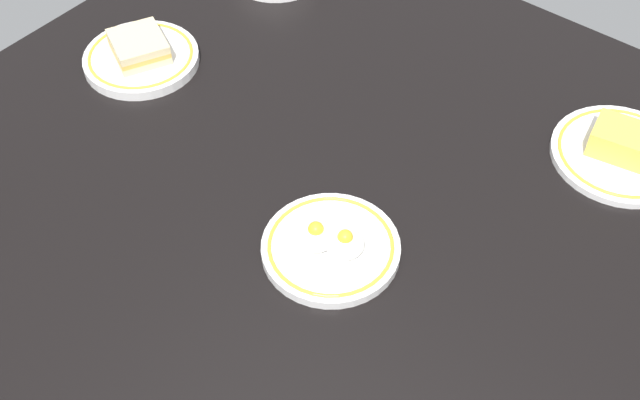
% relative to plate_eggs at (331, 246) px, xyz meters
% --- Properties ---
extents(dining_table, '(1.19, 1.15, 0.04)m').
position_rel_plate_eggs_xyz_m(dining_table, '(0.05, -0.05, -0.03)').
color(dining_table, black).
rests_on(dining_table, ground).
extents(plate_eggs, '(0.17, 0.17, 0.05)m').
position_rel_plate_eggs_xyz_m(plate_eggs, '(0.00, 0.00, 0.00)').
color(plate_eggs, white).
rests_on(plate_eggs, dining_table).
extents(plate_cheese, '(0.19, 0.19, 0.05)m').
position_rel_plate_eggs_xyz_m(plate_cheese, '(-0.21, -0.38, 0.00)').
color(plate_cheese, white).
rests_on(plate_cheese, dining_table).
extents(plate_sandwich, '(0.18, 0.18, 0.05)m').
position_rel_plate_eggs_xyz_m(plate_sandwich, '(0.45, -0.11, 0.00)').
color(plate_sandwich, white).
rests_on(plate_sandwich, dining_table).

